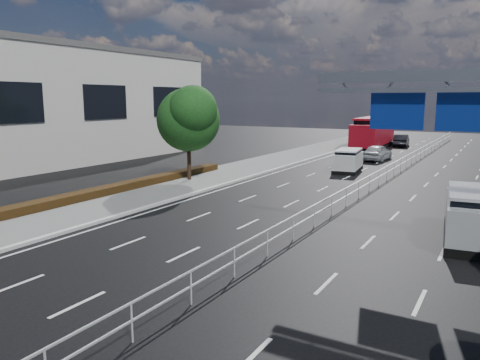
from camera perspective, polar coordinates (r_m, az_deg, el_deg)
The scene contains 10 objects.
ground at distance 12.69m, azimuth -10.38°, elevation -17.35°, with size 160.00×160.00×0.00m, color black.
median_fence at distance 32.32m, azimuth 16.27°, elevation 0.12°, with size 0.05×85.00×1.02m.
hedge_near at distance 25.33m, azimuth -26.32°, elevation -3.51°, with size 1.00×36.00×0.44m, color black.
near_building at distance 45.88m, azimuth -24.98°, elevation 7.98°, with size 12.00×38.00×10.00m, color beige.
near_tree_back at distance 32.83m, azimuth -6.27°, elevation 7.78°, with size 4.84×4.51×6.69m.
white_minivan at distance 38.48m, azimuth 13.05°, elevation 2.31°, with size 2.30×4.36×1.81m.
red_bus at distance 57.72m, azimuth 15.92°, elevation 5.63°, with size 3.48×12.33×3.65m.
near_car_silver at distance 46.30m, azimuth 16.43°, elevation 3.25°, with size 1.81×4.51×1.54m, color #A8AAAF.
near_car_dark at distance 61.05m, azimuth 19.07°, elevation 4.59°, with size 1.56×4.48×1.48m, color black.
silver_minivan at distance 21.24m, azimuth 26.73°, elevation -4.02°, with size 2.75×5.39×2.16m.
Camera 1 is at (7.43, -8.52, 5.76)m, focal length 35.00 mm.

